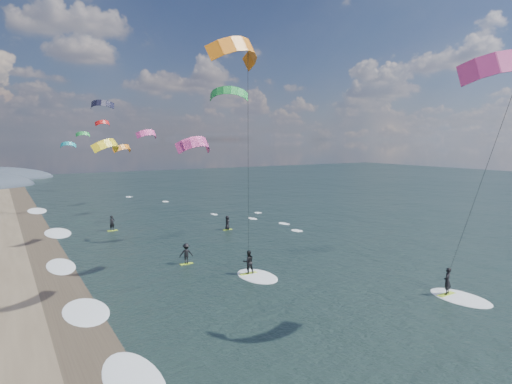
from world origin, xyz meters
TOP-DOWN VIEW (x-y plane):
  - ground at (0.00, 0.00)m, footprint 260.00×260.00m
  - wet_sand_strip at (-12.00, 10.00)m, footprint 3.00×240.00m
  - kitesurfer_near_a at (6.79, 0.38)m, footprint 8.00×8.81m
  - kitesurfer_near_b at (-1.54, 11.88)m, footprint 7.27×9.06m
  - far_kitesurfers at (-0.12, 27.34)m, footprint 12.65×17.58m
  - bg_kite_field at (0.05, 50.47)m, footprint 13.29×74.63m
  - shoreline_surf at (-10.80, 14.75)m, footprint 2.40×79.40m

SIDE VIEW (x-z plane):
  - ground at x=0.00m, z-range 0.00..0.00m
  - shoreline_surf at x=-10.80m, z-range -0.06..0.06m
  - wet_sand_strip at x=-12.00m, z-range 0.00..0.01m
  - far_kitesurfers at x=-0.12m, z-range -0.02..1.76m
  - kitesurfer_near_b at x=-1.54m, z-range 2.87..19.52m
  - kitesurfer_near_a at x=6.79m, z-range 4.00..19.09m
  - bg_kite_field at x=0.05m, z-range 8.34..15.66m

